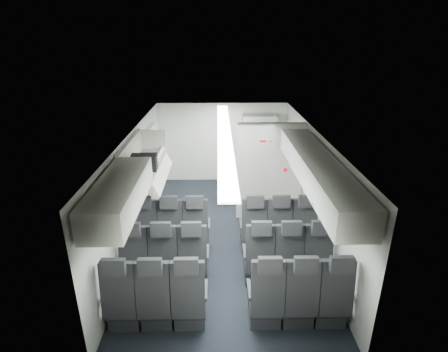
{
  "coord_description": "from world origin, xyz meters",
  "views": [
    {
      "loc": [
        -0.12,
        -6.11,
        3.77
      ],
      "look_at": [
        0.0,
        0.4,
        1.15
      ],
      "focal_mm": 28.0,
      "sensor_mm": 36.0,
      "label": 1
    }
  ],
  "objects_px": {
    "seat_row_front": "(225,232)",
    "seat_row_rear": "(228,301)",
    "flight_attendant": "(226,167)",
    "seat_row_mid": "(226,262)",
    "galley_unit": "(258,150)",
    "carry_on_bag": "(144,162)",
    "boarding_door": "(153,166)"
  },
  "relations": [
    {
      "from": "seat_row_front",
      "to": "carry_on_bag",
      "type": "bearing_deg",
      "value": -176.83
    },
    {
      "from": "seat_row_mid",
      "to": "flight_attendant",
      "type": "distance_m",
      "value": 3.09
    },
    {
      "from": "seat_row_mid",
      "to": "boarding_door",
      "type": "distance_m",
      "value": 3.45
    },
    {
      "from": "seat_row_mid",
      "to": "galley_unit",
      "type": "height_order",
      "value": "galley_unit"
    },
    {
      "from": "galley_unit",
      "to": "carry_on_bag",
      "type": "xyz_separation_m",
      "value": [
        -2.3,
        -3.33,
        0.86
      ]
    },
    {
      "from": "seat_row_mid",
      "to": "boarding_door",
      "type": "xyz_separation_m",
      "value": [
        -1.64,
        2.99,
        0.55
      ]
    },
    {
      "from": "galley_unit",
      "to": "flight_attendant",
      "type": "distance_m",
      "value": 1.41
    },
    {
      "from": "seat_row_rear",
      "to": "galley_unit",
      "type": "distance_m",
      "value": 5.17
    },
    {
      "from": "boarding_door",
      "to": "carry_on_bag",
      "type": "xyz_separation_m",
      "value": [
        0.29,
        -2.16,
        0.85
      ]
    },
    {
      "from": "carry_on_bag",
      "to": "seat_row_rear",
      "type": "bearing_deg",
      "value": -55.4
    },
    {
      "from": "seat_row_front",
      "to": "seat_row_rear",
      "type": "xyz_separation_m",
      "value": [
        0.0,
        -1.8,
        0.0
      ]
    },
    {
      "from": "flight_attendant",
      "to": "seat_row_mid",
      "type": "bearing_deg",
      "value": -160.99
    },
    {
      "from": "seat_row_front",
      "to": "carry_on_bag",
      "type": "xyz_separation_m",
      "value": [
        -1.35,
        -0.07,
        1.41
      ]
    },
    {
      "from": "boarding_door",
      "to": "galley_unit",
      "type": "bearing_deg",
      "value": 24.28
    },
    {
      "from": "boarding_door",
      "to": "seat_row_rear",
      "type": "bearing_deg",
      "value": -67.13
    },
    {
      "from": "seat_row_mid",
      "to": "boarding_door",
      "type": "height_order",
      "value": "boarding_door"
    },
    {
      "from": "seat_row_rear",
      "to": "seat_row_mid",
      "type": "bearing_deg",
      "value": 90.0
    },
    {
      "from": "flight_attendant",
      "to": "seat_row_front",
      "type": "bearing_deg",
      "value": -161.54
    },
    {
      "from": "seat_row_front",
      "to": "boarding_door",
      "type": "distance_m",
      "value": 2.71
    },
    {
      "from": "seat_row_rear",
      "to": "galley_unit",
      "type": "bearing_deg",
      "value": 79.35
    },
    {
      "from": "galley_unit",
      "to": "carry_on_bag",
      "type": "relative_size",
      "value": 4.48
    },
    {
      "from": "seat_row_rear",
      "to": "flight_attendant",
      "type": "distance_m",
      "value": 3.98
    },
    {
      "from": "flight_attendant",
      "to": "carry_on_bag",
      "type": "xyz_separation_m",
      "value": [
        -1.42,
        -2.22,
        0.92
      ]
    },
    {
      "from": "seat_row_mid",
      "to": "flight_attendant",
      "type": "xyz_separation_m",
      "value": [
        0.07,
        3.05,
        0.49
      ]
    },
    {
      "from": "seat_row_front",
      "to": "galley_unit",
      "type": "distance_m",
      "value": 3.43
    },
    {
      "from": "seat_row_mid",
      "to": "carry_on_bag",
      "type": "relative_size",
      "value": 7.86
    },
    {
      "from": "seat_row_mid",
      "to": "galley_unit",
      "type": "xyz_separation_m",
      "value": [
        0.95,
        4.15,
        0.55
      ]
    },
    {
      "from": "flight_attendant",
      "to": "galley_unit",
      "type": "bearing_deg",
      "value": -18.21
    },
    {
      "from": "seat_row_front",
      "to": "seat_row_mid",
      "type": "height_order",
      "value": "same"
    },
    {
      "from": "seat_row_front",
      "to": "seat_row_rear",
      "type": "bearing_deg",
      "value": -90.0
    },
    {
      "from": "seat_row_mid",
      "to": "flight_attendant",
      "type": "bearing_deg",
      "value": 88.68
    },
    {
      "from": "seat_row_mid",
      "to": "seat_row_rear",
      "type": "bearing_deg",
      "value": -90.0
    }
  ]
}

